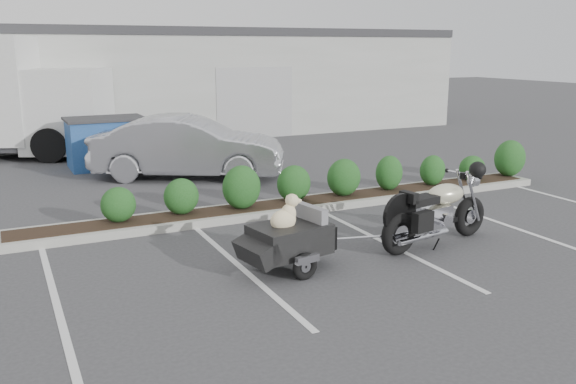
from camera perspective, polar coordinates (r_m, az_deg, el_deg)
name	(u,v)px	position (r m, az deg, el deg)	size (l,w,h in m)	color
ground	(310,244)	(10.54, 2.10, -4.88)	(90.00, 90.00, 0.00)	#38383A
planter_kerb	(304,204)	(12.84, 1.48, -1.18)	(12.00, 1.00, 0.15)	#9E9E93
building	(118,80)	(26.30, -15.64, 10.08)	(26.00, 10.00, 4.00)	#9EA099
motorcycle	(437,213)	(10.64, 13.79, -1.88)	(2.50, 1.01, 1.44)	black
pet_trailer	(289,238)	(9.21, 0.06, -4.34)	(2.02, 1.15, 1.19)	black
sedan	(188,147)	(15.91, -9.30, 4.16)	(1.69, 4.85, 1.60)	#ACADB4
dumpster	(106,142)	(17.85, -16.64, 4.49)	(2.15, 1.49, 1.40)	navy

